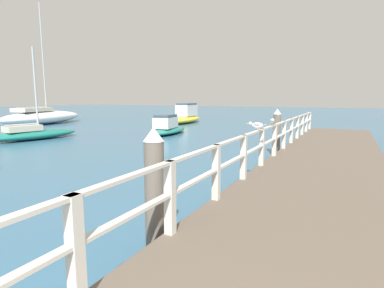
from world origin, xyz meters
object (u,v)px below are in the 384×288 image
object	(u,v)px
dock_piling_far	(277,132)
boat_2	(33,134)
dock_piling_near	(154,189)
boat_0	(43,117)
boat_4	(185,116)
boat_6	(168,127)
seagull_foreground	(257,125)
seagull_background	(272,121)

from	to	relation	value
dock_piling_far	boat_2	world-z (taller)	boat_2
dock_piling_near	dock_piling_far	bearing A→B (deg)	90.00
dock_piling_far	boat_0	distance (m)	21.45
boat_4	boat_6	distance (m)	8.52
boat_0	boat_4	bearing A→B (deg)	22.52
seagull_foreground	boat_2	xyz separation A→B (m)	(-12.84, 3.06, -1.20)
boat_6	boat_2	bearing A→B (deg)	37.04
boat_0	seagull_background	bearing A→B (deg)	-32.12
boat_2	boat_6	xyz separation A→B (m)	(4.97, 5.50, 0.08)
dock_piling_far	boat_4	size ratio (longest dim) A/B	0.29
seagull_foreground	seagull_background	xyz separation A→B (m)	(0.01, 1.64, 0.00)
seagull_background	boat_6	size ratio (longest dim) A/B	0.10
seagull_foreground	boat_6	size ratio (longest dim) A/B	0.10
seagull_background	boat_2	size ratio (longest dim) A/B	0.09
dock_piling_far	seagull_background	size ratio (longest dim) A/B	3.78
seagull_background	boat_4	size ratio (longest dim) A/B	0.08
boat_2	seagull_foreground	bearing A→B (deg)	-5.39
dock_piling_near	boat_0	size ratio (longest dim) A/B	0.18
boat_2	boat_4	distance (m)	13.58
seagull_foreground	seagull_background	bearing A→B (deg)	-10.23
seagull_foreground	boat_4	distance (m)	19.83
boat_0	boat_6	world-z (taller)	boat_0
dock_piling_far	seagull_foreground	xyz separation A→B (m)	(0.37, -4.19, 0.61)
dock_piling_near	boat_0	world-z (taller)	boat_0
boat_4	boat_2	bearing A→B (deg)	-102.61
boat_0	boat_2	world-z (taller)	boat_0
dock_piling_far	boat_6	xyz separation A→B (m)	(-7.50, 4.38, -0.51)
dock_piling_near	boat_6	bearing A→B (deg)	120.80
seagull_background	boat_0	size ratio (longest dim) A/B	0.05
seagull_background	boat_0	bearing A→B (deg)	-37.50
boat_4	dock_piling_far	bearing A→B (deg)	-53.94
boat_6	boat_4	bearing A→B (deg)	-79.71
seagull_background	boat_2	distance (m)	12.99
seagull_background	dock_piling_near	bearing A→B (deg)	70.08
boat_2	boat_6	world-z (taller)	boat_2
dock_piling_far	boat_2	bearing A→B (deg)	-174.85
boat_2	boat_4	bearing A→B (deg)	89.99
boat_4	boat_6	world-z (taller)	boat_4
seagull_background	dock_piling_far	bearing A→B (deg)	-97.51
boat_4	boat_6	xyz separation A→B (m)	(3.07, -7.95, -0.18)
boat_2	boat_4	world-z (taller)	boat_2
dock_piling_far	boat_6	bearing A→B (deg)	149.73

